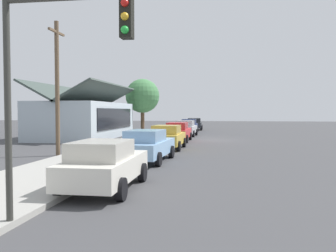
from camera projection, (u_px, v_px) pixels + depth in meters
name	position (u px, v px, depth m)	size (l,w,h in m)	color
ground_plane	(211.00, 140.00, 30.98)	(120.00, 120.00, 0.00)	#424244
sidewalk_curb	(148.00, 138.00, 31.81)	(60.00, 4.20, 0.16)	#A3A099
car_ivory	(105.00, 164.00, 11.24)	(4.47, 2.02, 1.59)	silver
car_skyblue	(147.00, 145.00, 17.54)	(4.94, 2.21, 1.59)	#8CB7E0
car_mustard	(167.00, 137.00, 23.38)	(4.38, 2.14, 1.59)	gold
car_cherry	(178.00, 132.00, 29.34)	(4.90, 2.00, 1.59)	red
car_silver	(186.00, 128.00, 35.59)	(4.39, 2.23, 1.59)	silver
car_navy	(189.00, 126.00, 41.58)	(4.59, 2.05, 1.59)	navy
car_charcoal	(194.00, 124.00, 47.37)	(4.88, 2.16, 1.59)	#2D3035
storefront_building	(85.00, 119.00, 33.90)	(13.53, 6.34, 5.06)	#ADBCC6
shade_tree	(142.00, 96.00, 41.91)	(4.01, 4.01, 6.33)	brown
traffic_light_main	(54.00, 63.00, 7.29)	(0.37, 2.79, 5.20)	#383833
utility_pole_wooden	(57.00, 86.00, 19.78)	(1.80, 0.24, 7.50)	brown
fire_hydrant_red	(154.00, 138.00, 27.02)	(0.22, 0.22, 0.71)	red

